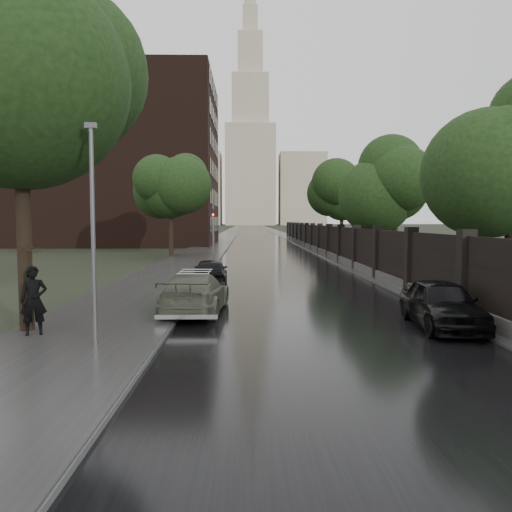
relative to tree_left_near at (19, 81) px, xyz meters
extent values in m
plane|color=black|center=(7.60, -3.00, -6.42)|extent=(800.00, 800.00, 0.00)
cube|color=black|center=(7.60, 187.00, -6.41)|extent=(8.00, 420.00, 0.02)
cube|color=#2D2D2D|center=(1.60, 187.00, -6.34)|extent=(4.00, 420.00, 0.16)
cube|color=#2D2D2D|center=(13.10, 187.00, -6.38)|extent=(3.00, 420.00, 0.08)
cube|color=#383533|center=(12.20, 29.00, -6.17)|extent=(0.40, 75.00, 0.50)
cube|color=black|center=(12.20, 29.00, -4.92)|extent=(0.15, 75.00, 2.00)
cube|color=black|center=(12.20, 67.00, -5.07)|extent=(0.45, 0.45, 2.70)
cylinder|color=black|center=(0.00, 0.00, -2.84)|extent=(0.36, 0.36, 7.15)
sphere|color=black|center=(0.00, 0.00, 0.02)|extent=(5.44, 5.44, 5.44)
cylinder|color=black|center=(-0.40, 27.00, -3.49)|extent=(0.36, 0.36, 5.85)
sphere|color=black|center=(-0.40, 27.00, -1.15)|extent=(4.25, 4.25, 4.25)
cylinder|color=black|center=(15.10, 5.00, -3.66)|extent=(0.36, 0.36, 5.53)
cylinder|color=black|center=(15.10, 19.00, -3.66)|extent=(0.36, 0.36, 5.53)
sphere|color=black|center=(15.10, 19.00, -1.45)|extent=(4.08, 4.08, 4.08)
cylinder|color=black|center=(15.10, 37.00, -3.66)|extent=(0.36, 0.36, 5.53)
sphere|color=black|center=(15.10, 37.00, -1.45)|extent=(4.08, 4.08, 4.08)
cylinder|color=#59595E|center=(2.20, -1.50, -3.92)|extent=(0.10, 0.10, 5.00)
cube|color=#59595E|center=(2.20, -1.50, -1.37)|extent=(0.25, 0.12, 0.12)
cylinder|color=#59595E|center=(3.30, 22.00, -4.92)|extent=(0.12, 0.12, 3.00)
imported|color=#59595E|center=(3.30, 22.00, -2.92)|extent=(0.16, 0.20, 1.00)
sphere|color=#FF0C0C|center=(3.30, 21.85, -3.07)|extent=(0.14, 0.14, 0.14)
cube|color=black|center=(-10.40, 49.00, 3.58)|extent=(24.00, 18.00, 20.00)
cube|color=tan|center=(-24.40, 297.00, 15.58)|extent=(28.00, 22.00, 44.00)
cube|color=tan|center=(39.60, 297.00, 15.58)|extent=(28.00, 22.00, 44.00)
cube|color=tan|center=(7.60, 297.00, 23.58)|extent=(30.00, 30.00, 60.00)
cube|color=tan|center=(7.60, 297.00, 63.58)|extent=(22.00, 22.00, 40.00)
cube|color=tan|center=(7.60, 297.00, 93.58)|extent=(15.00, 15.00, 30.00)
cube|color=tan|center=(7.60, 297.00, 115.58)|extent=(9.00, 9.00, 18.00)
imported|color=#535645|center=(4.00, 3.07, -5.78)|extent=(2.10, 4.54, 1.29)
imported|color=black|center=(4.00, 9.63, -5.79)|extent=(1.61, 3.76, 1.27)
imported|color=black|center=(11.00, 0.74, -5.75)|extent=(1.78, 4.01, 1.34)
imported|color=black|center=(0.43, -0.57, -5.41)|extent=(0.72, 0.60, 1.69)
imported|color=black|center=(0.43, -0.57, -4.06)|extent=(1.28, 1.29, 0.90)
camera|label=1|loc=(5.66, -12.73, -3.46)|focal=35.00mm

